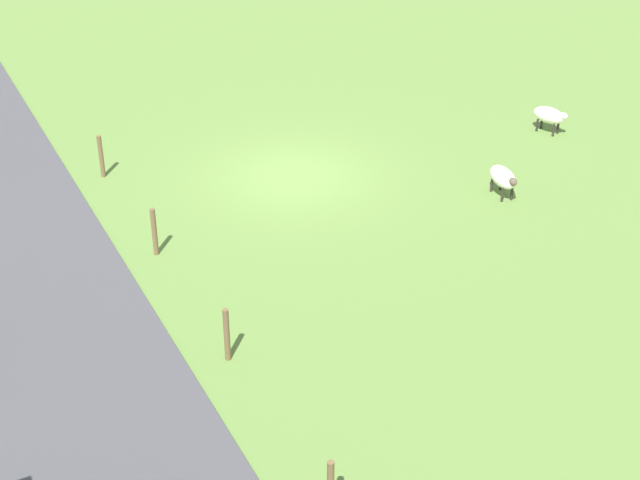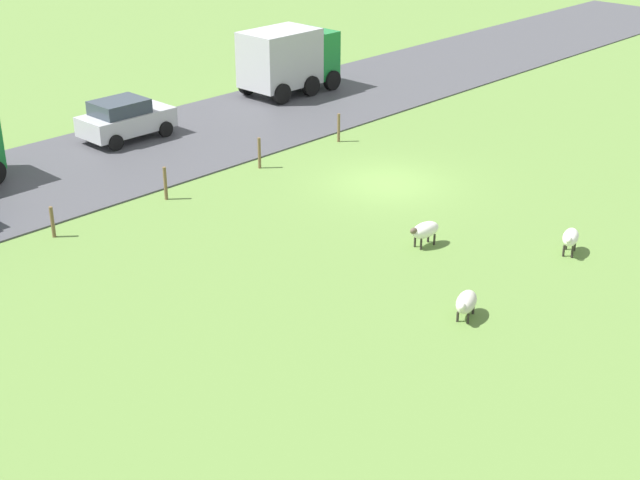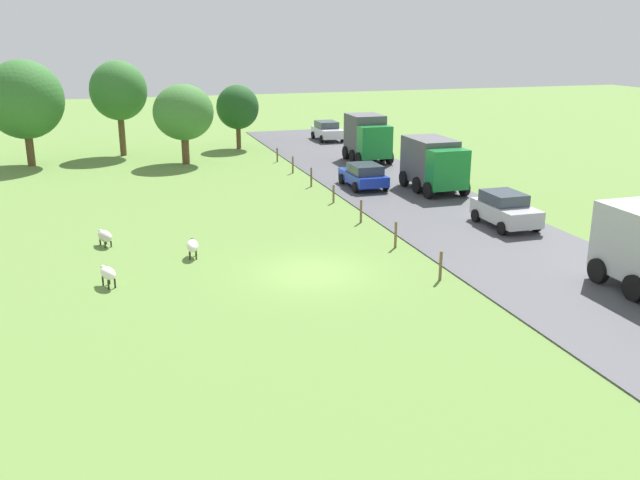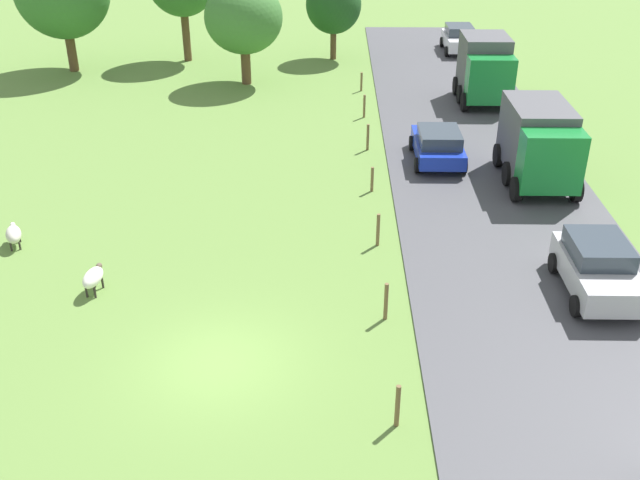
# 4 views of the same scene
# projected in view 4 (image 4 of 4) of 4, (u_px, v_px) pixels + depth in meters

# --- Properties ---
(ground_plane) EXTENTS (160.00, 160.00, 0.00)m
(ground_plane) POSITION_uv_depth(u_px,v_px,m) (220.00, 363.00, 19.56)
(ground_plane) COLOR olive
(road_strip) EXTENTS (8.00, 80.00, 0.06)m
(road_strip) POSITION_uv_depth(u_px,v_px,m) (571.00, 366.00, 19.40)
(road_strip) COLOR #47474C
(road_strip) RESTS_ON ground_plane
(sheep_0) EXTENTS (0.85, 1.19, 0.72)m
(sheep_0) POSITION_uv_depth(u_px,v_px,m) (14.00, 234.00, 24.95)
(sheep_0) COLOR beige
(sheep_0) RESTS_ON ground_plane
(sheep_1) EXTENTS (0.62, 1.19, 0.78)m
(sheep_1) POSITION_uv_depth(u_px,v_px,m) (93.00, 277.00, 22.36)
(sheep_1) COLOR white
(sheep_1) RESTS_ON ground_plane
(tree_0) EXTENTS (4.33, 4.33, 5.72)m
(tree_0) POSITION_uv_depth(u_px,v_px,m) (244.00, 18.00, 40.28)
(tree_0) COLOR brown
(tree_0) RESTS_ON ground_plane
(tree_2) EXTENTS (3.44, 3.44, 5.16)m
(tree_2) POSITION_uv_depth(u_px,v_px,m) (334.00, 5.00, 45.16)
(tree_2) COLOR brown
(tree_2) RESTS_ON ground_plane
(fence_post_0) EXTENTS (0.12, 0.12, 1.19)m
(fence_post_0) POSITION_uv_depth(u_px,v_px,m) (398.00, 406.00, 17.18)
(fence_post_0) COLOR brown
(fence_post_0) RESTS_ON ground_plane
(fence_post_1) EXTENTS (0.12, 0.12, 1.20)m
(fence_post_1) POSITION_uv_depth(u_px,v_px,m) (386.00, 301.00, 21.07)
(fence_post_1) COLOR brown
(fence_post_1) RESTS_ON ground_plane
(fence_post_2) EXTENTS (0.12, 0.12, 1.19)m
(fence_post_2) POSITION_uv_depth(u_px,v_px,m) (378.00, 230.00, 24.95)
(fence_post_2) COLOR brown
(fence_post_2) RESTS_ON ground_plane
(fence_post_3) EXTENTS (0.12, 0.12, 1.03)m
(fence_post_3) POSITION_uv_depth(u_px,v_px,m) (372.00, 179.00, 28.88)
(fence_post_3) COLOR brown
(fence_post_3) RESTS_ON ground_plane
(fence_post_4) EXTENTS (0.12, 0.12, 1.21)m
(fence_post_4) POSITION_uv_depth(u_px,v_px,m) (368.00, 137.00, 32.72)
(fence_post_4) COLOR brown
(fence_post_4) RESTS_ON ground_plane
(fence_post_5) EXTENTS (0.12, 0.12, 1.17)m
(fence_post_5) POSITION_uv_depth(u_px,v_px,m) (364.00, 106.00, 36.62)
(fence_post_5) COLOR brown
(fence_post_5) RESTS_ON ground_plane
(fence_post_6) EXTENTS (0.12, 0.12, 1.04)m
(fence_post_6) POSITION_uv_depth(u_px,v_px,m) (361.00, 82.00, 40.53)
(fence_post_6) COLOR brown
(fence_post_6) RESTS_ON ground_plane
(truck_0) EXTENTS (2.60, 4.78, 3.10)m
(truck_0) POSITION_uv_depth(u_px,v_px,m) (539.00, 143.00, 29.03)
(truck_0) COLOR #197F33
(truck_0) RESTS_ON road_strip
(truck_2) EXTENTS (2.63, 4.04, 3.38)m
(truck_2) POSITION_uv_depth(u_px,v_px,m) (485.00, 69.00, 38.03)
(truck_2) COLOR #197F33
(truck_2) RESTS_ON road_strip
(car_0) EXTENTS (2.10, 3.81, 1.68)m
(car_0) POSITION_uv_depth(u_px,v_px,m) (598.00, 267.00, 22.13)
(car_0) COLOR #B7B7BC
(car_0) RESTS_ON road_strip
(car_1) EXTENTS (2.10, 3.93, 1.63)m
(car_1) POSITION_uv_depth(u_px,v_px,m) (459.00, 38.00, 47.85)
(car_1) COLOR silver
(car_1) RESTS_ON road_strip
(car_3) EXTENTS (2.15, 3.93, 1.49)m
(car_3) POSITION_uv_depth(u_px,v_px,m) (438.00, 145.00, 31.30)
(car_3) COLOR #1933B2
(car_3) RESTS_ON road_strip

